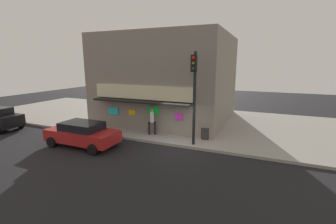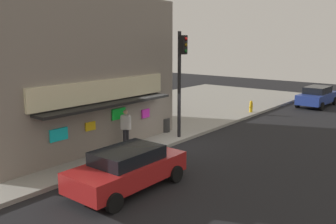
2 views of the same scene
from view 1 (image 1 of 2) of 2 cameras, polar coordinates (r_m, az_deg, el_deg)
name	(u,v)px [view 1 (image 1 of 2)]	position (r m, az deg, el deg)	size (l,w,h in m)	color
ground_plane	(175,147)	(14.30, 1.62, -8.58)	(64.39, 64.39, 0.00)	black
sidewalk	(201,123)	(19.74, 8.03, -2.63)	(42.93, 12.02, 0.17)	gray
corner_building	(169,78)	(20.64, 0.34, 8.32)	(10.16, 10.63, 7.09)	gray
traffic_light	(194,87)	(13.46, 6.47, 6.19)	(0.32, 0.58, 5.51)	black
trash_can	(205,133)	(15.30, 9.18, -5.18)	(0.56, 0.56, 0.76)	#2D2D2D
pedestrian	(152,120)	(15.86, -3.96, -2.04)	(0.58, 0.52, 1.86)	black
potted_plant_by_doorway	(143,123)	(17.37, -6.27, -2.82)	(0.54, 0.54, 0.84)	gray
potted_plant_by_window	(172,122)	(16.93, 0.96, -2.44)	(0.76, 0.76, 1.13)	gray
parked_car_red	(82,133)	(15.17, -20.35, -4.98)	(4.49, 2.12, 1.50)	#AD1E1E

